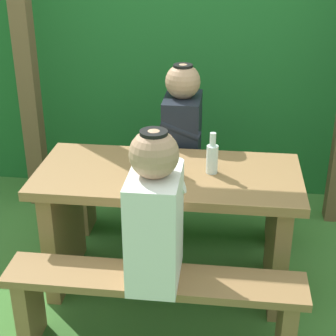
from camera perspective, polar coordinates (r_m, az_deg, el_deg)
name	(u,v)px	position (r m, az deg, el deg)	size (l,w,h in m)	color
ground_plane	(168,282)	(3.20, 0.00, -12.06)	(12.00, 12.00, 0.00)	#3F7330
hedge_backdrop	(193,49)	(4.26, 2.69, 12.54)	(6.40, 0.79, 2.01)	#1F6429
pergola_post_left	(25,50)	(3.76, -15.02, 12.00)	(0.12, 0.12, 2.26)	brown
picnic_table	(168,209)	(2.93, 0.00, -4.42)	(1.40, 0.64, 0.72)	olive
bench_near	(154,298)	(2.58, -1.48, -13.67)	(1.40, 0.24, 0.44)	olive
bench_far	(178,192)	(3.48, 1.07, -2.56)	(1.40, 0.24, 0.44)	olive
person_white_shirt	(155,214)	(2.33, -1.42, -4.87)	(0.25, 0.35, 0.72)	white
person_black_coat	(182,127)	(3.29, 1.52, 4.43)	(0.25, 0.35, 0.72)	black
drinking_glass	(176,168)	(2.76, 0.90, 0.00)	(0.07, 0.07, 0.09)	silver
bottle_left	(146,160)	(2.73, -2.37, 0.86)	(0.06, 0.06, 0.23)	silver
bottle_right	(212,157)	(2.79, 4.73, 1.16)	(0.06, 0.06, 0.22)	silver
cell_phone	(155,160)	(2.95, -1.39, 0.85)	(0.07, 0.14, 0.01)	silver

